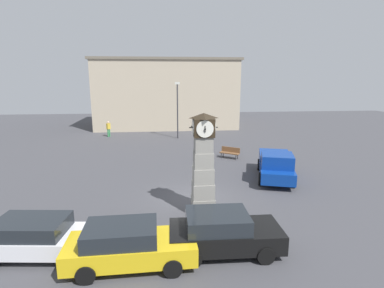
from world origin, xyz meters
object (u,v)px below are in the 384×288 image
(bollard_mid_row, at_px, (194,238))
(bollard_near_tower, at_px, (155,237))
(bollard_far_row, at_px, (236,234))
(pickup_truck, at_px, (276,164))
(car_near_tower, at_px, (129,245))
(pedestrian_near_bench, at_px, (109,128))
(street_lamp_near_road, at_px, (177,106))
(clock_tower, at_px, (203,166))
(car_navy_sedan, at_px, (39,237))
(car_by_building, at_px, (223,232))
(bench, at_px, (230,152))

(bollard_mid_row, bearing_deg, bollard_near_tower, 166.17)
(bollard_far_row, height_order, pickup_truck, pickup_truck)
(car_near_tower, bearing_deg, bollard_far_row, 10.76)
(bollard_far_row, distance_m, pickup_truck, 9.04)
(bollard_far_row, height_order, pedestrian_near_bench, pedestrian_near_bench)
(pickup_truck, xyz_separation_m, street_lamp_near_road, (-5.68, 14.02, 2.58))
(bollard_far_row, height_order, street_lamp_near_road, street_lamp_near_road)
(clock_tower, xyz_separation_m, bollard_far_row, (0.87, -3.24, -1.81))
(car_navy_sedan, bearing_deg, car_by_building, -3.75)
(car_by_building, bearing_deg, car_near_tower, -171.74)
(bollard_near_tower, relative_size, pickup_truck, 0.15)
(bollard_mid_row, bearing_deg, pickup_truck, 52.02)
(car_near_tower, relative_size, bench, 2.79)
(bollard_far_row, distance_m, car_navy_sedan, 7.39)
(clock_tower, bearing_deg, car_near_tower, -128.14)
(bollard_mid_row, bearing_deg, car_near_tower, -164.86)
(bollard_far_row, relative_size, pedestrian_near_bench, 0.59)
(car_navy_sedan, distance_m, pickup_truck, 14.15)
(bollard_mid_row, xyz_separation_m, street_lamp_near_road, (0.53, 21.97, 2.96))
(car_by_building, distance_m, pickup_truck, 9.56)
(clock_tower, height_order, bench, clock_tower)
(pickup_truck, height_order, street_lamp_near_road, street_lamp_near_road)
(car_by_building, height_order, pickup_truck, pickup_truck)
(bollard_mid_row, bearing_deg, car_by_building, -6.93)
(bench, bearing_deg, car_navy_sedan, -128.03)
(car_by_building, bearing_deg, clock_tower, 94.70)
(bollard_far_row, distance_m, pedestrian_near_bench, 25.09)
(car_by_building, distance_m, street_lamp_near_road, 22.28)
(street_lamp_near_road, bearing_deg, bollard_far_row, -86.97)
(street_lamp_near_road, bearing_deg, clock_tower, -89.14)
(bollard_mid_row, height_order, car_by_building, car_by_building)
(clock_tower, relative_size, bench, 3.02)
(bollard_mid_row, distance_m, street_lamp_near_road, 22.18)
(clock_tower, xyz_separation_m, car_navy_sedan, (-6.51, -3.06, -1.60))
(pickup_truck, height_order, bench, pickup_truck)
(car_near_tower, xyz_separation_m, pickup_truck, (8.54, 8.58, 0.15))
(car_near_tower, height_order, street_lamp_near_road, street_lamp_near_road)
(street_lamp_near_road, bearing_deg, car_near_tower, -97.22)
(clock_tower, height_order, car_navy_sedan, clock_tower)
(clock_tower, relative_size, bollard_mid_row, 4.50)
(car_by_building, height_order, street_lamp_near_road, street_lamp_near_road)
(bollard_near_tower, distance_m, car_near_tower, 1.36)
(pickup_truck, relative_size, bench, 3.45)
(car_navy_sedan, distance_m, pedestrian_near_bench, 23.35)
(street_lamp_near_road, bearing_deg, bench, -66.48)
(bollard_near_tower, height_order, bollard_mid_row, bollard_mid_row)
(clock_tower, xyz_separation_m, car_near_tower, (-3.15, -4.01, -1.55))
(car_by_building, xyz_separation_m, pedestrian_near_bench, (-8.24, 23.75, 0.21))
(car_near_tower, bearing_deg, clock_tower, 51.86)
(car_navy_sedan, height_order, pickup_truck, pickup_truck)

